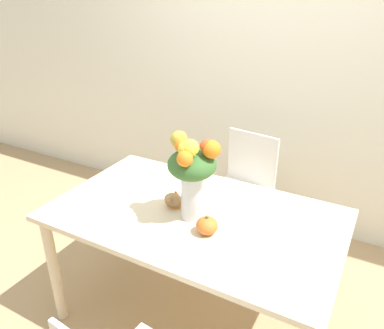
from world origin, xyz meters
The scene contains 7 objects.
ground_plane centered at (0.00, 0.00, 0.00)m, with size 12.00×12.00×0.00m, color tan.
wall_back centered at (0.00, 1.32, 1.35)m, with size 8.00×0.06×2.70m.
dining_table centered at (0.00, 0.00, 0.65)m, with size 1.53×0.90×0.74m.
flower_vase centered at (0.01, -0.05, 1.01)m, with size 0.26×0.26×0.47m.
pumpkin centered at (0.14, -0.13, 0.78)m, with size 0.11×0.11×0.10m.
turkey_figurine centered at (-0.13, 0.02, 0.78)m, with size 0.11×0.14×0.09m.
dining_chair_near_window centered at (-0.04, 0.80, 0.47)m, with size 0.48×0.48×0.88m.
Camera 1 is at (0.80, -1.49, 1.82)m, focal length 35.00 mm.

